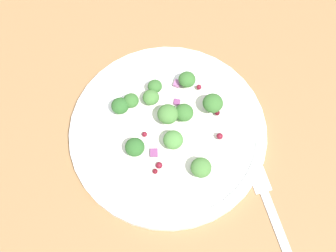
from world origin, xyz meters
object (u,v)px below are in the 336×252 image
Objects in this scene: broccoli_floret_1 at (175,141)px; broccoli_floret_2 at (131,101)px; fork at (276,223)px; plate at (168,131)px; broccoli_floret_0 at (213,103)px.

broccoli_floret_1 is 8.87cm from broccoli_floret_2.
fork is (4.40, 25.85, -2.72)cm from broccoli_floret_2.
broccoli_floret_0 reaches higher than plate.
broccoli_floret_1 is (7.60, -1.77, -0.48)cm from broccoli_floret_0.
broccoli_floret_1 is (1.57, 2.05, 2.13)cm from plate.
broccoli_floret_2 is at bearing -62.29° from broccoli_floret_0.
broccoli_floret_1 is 17.60cm from fork.
broccoli_floret_1 reaches higher than plate.
broccoli_floret_1 is 1.23× the size of broccoli_floret_2.
broccoli_floret_2 reaches higher than plate.
broccoli_floret_1 is at bearing 75.99° from broccoli_floret_2.
broccoli_floret_2 is (5.45, -10.38, -0.50)cm from broccoli_floret_0.
plate reaches higher than fork.
broccoli_floret_0 reaches higher than broccoli_floret_2.
broccoli_floret_2 is at bearing -99.65° from fork.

